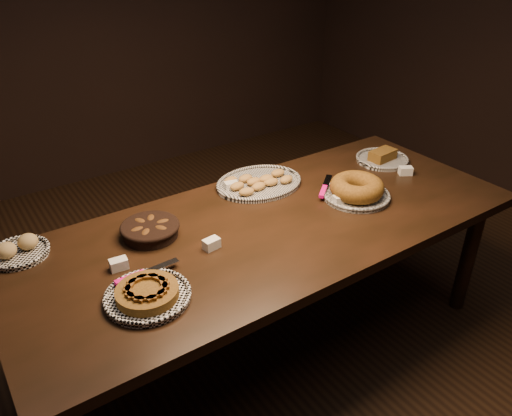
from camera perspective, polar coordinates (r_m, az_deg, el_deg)
ground at (r=2.77m, az=1.53°, el=-15.03°), size 5.00×5.00×0.00m
buffet_table at (r=2.34m, az=1.74°, el=-3.20°), size 2.40×1.00×0.75m
apple_tart_plate at (r=1.89m, az=-12.31°, el=-9.58°), size 0.35×0.32×0.06m
madeleine_platter at (r=2.62m, az=0.30°, el=2.93°), size 0.47×0.38×0.05m
bundt_cake_plate at (r=2.54m, az=11.40°, el=2.07°), size 0.36×0.41×0.11m
croissant_basket at (r=2.24m, az=-12.00°, el=-2.33°), size 0.27×0.27×0.07m
bread_roll_plate at (r=2.29m, az=-25.53°, el=-4.37°), size 0.25×0.25×0.08m
loaf_plate at (r=2.99m, az=14.23°, el=5.56°), size 0.30×0.30×0.07m
tent_cards at (r=2.37m, az=1.81°, el=-0.08°), size 1.70×0.49×0.04m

